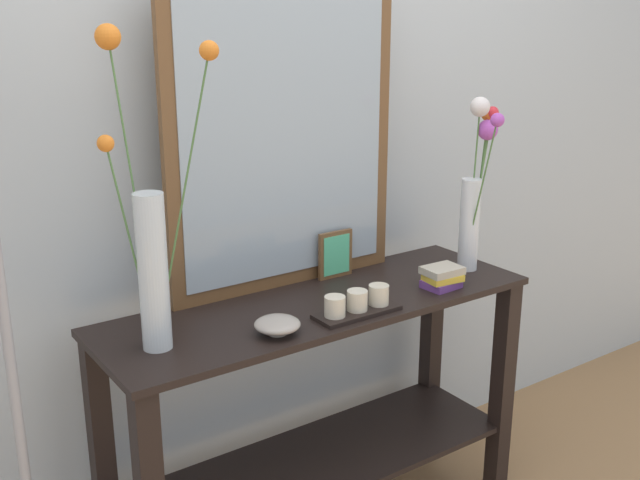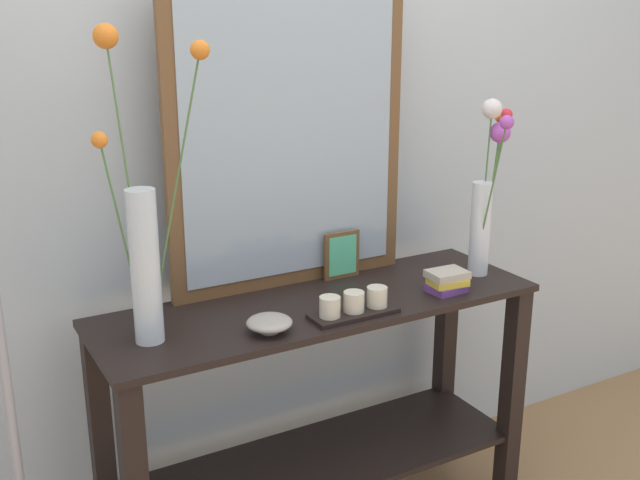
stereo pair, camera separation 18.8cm
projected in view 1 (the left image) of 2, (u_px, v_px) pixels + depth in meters
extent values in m
cube|color=#B2BCC1|center=(256.00, 88.00, 2.21)|extent=(6.40, 0.08, 2.70)
cube|color=black|center=(320.00, 305.00, 2.13)|extent=(1.27, 0.41, 0.02)
cube|color=black|center=(320.00, 461.00, 2.27)|extent=(1.21, 0.37, 0.02)
cube|color=black|center=(502.00, 394.00, 2.44)|extent=(0.06, 0.06, 0.76)
cube|color=black|center=(104.00, 468.00, 2.04)|extent=(0.06, 0.06, 0.76)
cube|color=black|center=(430.00, 357.00, 2.70)|extent=(0.06, 0.06, 0.76)
cube|color=brown|center=(284.00, 140.00, 2.13)|extent=(0.74, 0.03, 0.86)
cube|color=#9EADB7|center=(287.00, 141.00, 2.12)|extent=(0.66, 0.00, 0.78)
cylinder|color=silver|center=(153.00, 273.00, 1.78)|extent=(0.07, 0.07, 0.38)
cylinder|color=#4C753D|center=(182.00, 201.00, 1.75)|extent=(0.14, 0.07, 0.68)
sphere|color=orange|center=(209.00, 50.00, 1.67)|extent=(0.04, 0.04, 0.04)
cylinder|color=#4C753D|center=(134.00, 193.00, 1.77)|extent=(0.03, 0.13, 0.71)
sphere|color=orange|center=(108.00, 37.00, 1.71)|extent=(0.06, 0.06, 0.06)
cylinder|color=#4C753D|center=(132.00, 247.00, 1.75)|extent=(0.07, 0.07, 0.48)
sphere|color=orange|center=(106.00, 143.00, 1.68)|extent=(0.04, 0.04, 0.04)
cylinder|color=silver|center=(469.00, 225.00, 2.35)|extent=(0.06, 0.06, 0.29)
cylinder|color=#4C753D|center=(480.00, 195.00, 2.27)|extent=(0.01, 0.11, 0.46)
sphere|color=#B24CB7|center=(497.00, 120.00, 2.16)|extent=(0.04, 0.04, 0.04)
cylinder|color=#4C753D|center=(473.00, 186.00, 2.33)|extent=(0.01, 0.01, 0.49)
sphere|color=silver|center=(480.00, 107.00, 2.25)|extent=(0.06, 0.06, 0.06)
cylinder|color=#4C753D|center=(479.00, 189.00, 2.34)|extent=(0.09, 0.02, 0.47)
sphere|color=red|center=(493.00, 112.00, 2.30)|extent=(0.04, 0.04, 0.04)
cylinder|color=#4C753D|center=(479.00, 190.00, 2.35)|extent=(0.08, 0.04, 0.46)
sphere|color=orange|center=(488.00, 114.00, 2.32)|extent=(0.04, 0.04, 0.04)
cylinder|color=#4C753D|center=(478.00, 198.00, 2.33)|extent=(0.05, 0.01, 0.42)
sphere|color=#B24CB7|center=(488.00, 130.00, 2.29)|extent=(0.06, 0.06, 0.06)
cube|color=black|center=(357.00, 312.00, 2.03)|extent=(0.24, 0.09, 0.01)
cylinder|color=beige|center=(335.00, 306.00, 1.98)|extent=(0.06, 0.06, 0.05)
cylinder|color=beige|center=(357.00, 300.00, 2.02)|extent=(0.06, 0.06, 0.05)
cylinder|color=beige|center=(379.00, 295.00, 2.06)|extent=(0.06, 0.06, 0.05)
cube|color=brown|center=(335.00, 254.00, 2.30)|extent=(0.12, 0.01, 0.14)
cube|color=#50C58C|center=(337.00, 255.00, 2.29)|extent=(0.09, 0.00, 0.12)
cylinder|color=#9E9389|center=(277.00, 332.00, 1.91)|extent=(0.05, 0.05, 0.01)
ellipsoid|color=#9E9389|center=(277.00, 324.00, 1.90)|extent=(0.12, 0.12, 0.04)
cube|color=#663884|center=(441.00, 284.00, 2.22)|extent=(0.11, 0.09, 0.02)
cube|color=gold|center=(443.00, 278.00, 2.22)|extent=(0.11, 0.09, 0.02)
cube|color=#B2A893|center=(442.00, 270.00, 2.21)|extent=(0.11, 0.09, 0.02)
cylinder|color=#9E9EA3|center=(8.00, 347.00, 1.61)|extent=(0.02, 0.02, 1.72)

